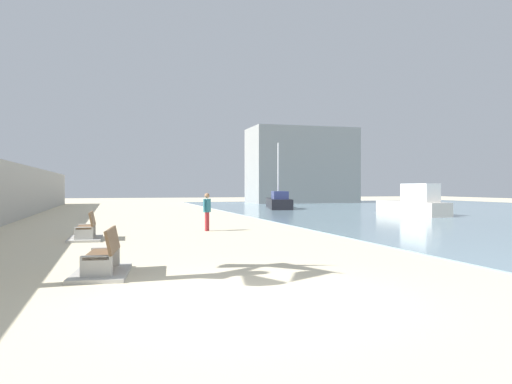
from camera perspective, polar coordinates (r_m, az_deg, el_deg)
name	(u,v)px	position (r m, az deg, el deg)	size (l,w,h in m)	color
ground_plane	(155,223)	(26.18, -11.39, -3.48)	(120.00, 120.00, 0.00)	beige
bench_near	(103,264)	(11.11, -17.04, -7.80)	(1.33, 2.21, 0.98)	#ADAAA3
bench_far	(86,233)	(18.58, -18.75, -4.44)	(1.15, 2.13, 0.98)	#ADAAA3
person_walking	(207,209)	(21.10, -5.59, -1.95)	(0.38, 0.42, 1.59)	#B22D33
boat_far_left	(413,204)	(34.18, 17.48, -1.26)	(1.72, 7.04, 2.02)	beige
boat_outer	(279,202)	(42.15, 2.61, -1.11)	(3.31, 7.33, 5.57)	black
harbor_building	(301,166)	(58.00, 5.20, 2.98)	(12.00, 6.00, 8.55)	gray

